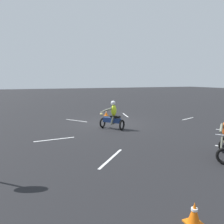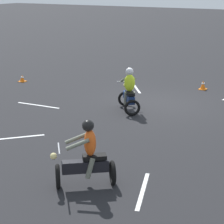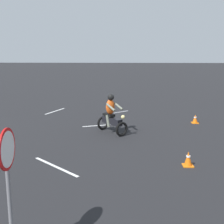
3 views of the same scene
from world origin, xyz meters
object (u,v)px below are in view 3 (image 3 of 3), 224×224
object	(u,v)px
traffic_cone_mid_left	(188,159)
traffic_cone_far_right	(195,119)
motorcycle_rider_background	(111,116)
stop_sign	(8,168)

from	to	relation	value
traffic_cone_mid_left	traffic_cone_far_right	size ratio (longest dim) A/B	1.11
traffic_cone_mid_left	traffic_cone_far_right	xyz separation A→B (m)	(-5.50, 1.48, -0.02)
motorcycle_rider_background	traffic_cone_far_right	size ratio (longest dim) A/B	3.99
stop_sign	traffic_cone_mid_left	distance (m)	5.97
motorcycle_rider_background	traffic_cone_mid_left	distance (m)	4.47
traffic_cone_mid_left	traffic_cone_far_right	distance (m)	5.69
traffic_cone_far_right	traffic_cone_mid_left	bearing A→B (deg)	-15.11
motorcycle_rider_background	traffic_cone_far_right	xyz separation A→B (m)	(-1.79, 3.93, -0.53)
stop_sign	traffic_cone_far_right	bearing A→B (deg)	151.17
stop_sign	traffic_cone_mid_left	bearing A→B (deg)	137.72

